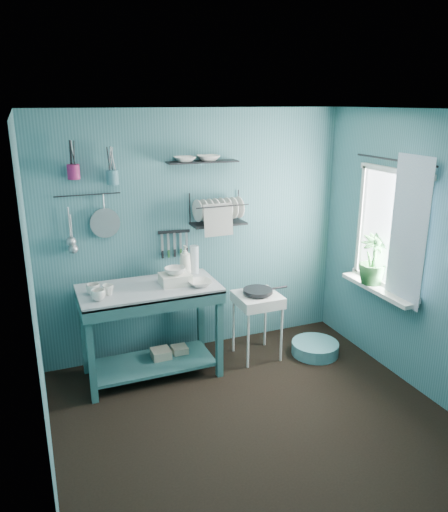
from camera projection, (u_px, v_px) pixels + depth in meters
name	position (u px, v px, depth m)	size (l,w,h in m)	color
floor	(256.00, 422.00, 4.15)	(3.20, 3.20, 0.00)	black
ceiling	(263.00, 110.00, 3.41)	(3.20, 3.20, 0.00)	silver
wall_back	(196.00, 234.00, 5.11)	(3.20, 3.20, 0.00)	#36676F
wall_front	(392.00, 379.00, 2.45)	(3.20, 3.20, 0.00)	#36676F
wall_left	(36.00, 313.00, 3.21)	(3.00, 3.00, 0.00)	#36676F
wall_right	(425.00, 258.00, 4.35)	(3.00, 3.00, 0.00)	#36676F
work_counter	(151.00, 332.00, 4.75)	(1.29, 0.64, 0.91)	#2C5C5E
mug_left	(98.00, 295.00, 4.29)	(0.12, 0.12, 0.10)	silver
mug_mid	(108.00, 290.00, 4.42)	(0.10, 0.10, 0.09)	silver
mug_right	(93.00, 289.00, 4.43)	(0.12, 0.12, 0.10)	silver
wash_tub	(175.00, 279.00, 4.67)	(0.28, 0.22, 0.10)	silver
tub_bowl	(175.00, 271.00, 4.65)	(0.20, 0.20, 0.06)	silver
soap_bottle	(185.00, 260.00, 4.90)	(0.12, 0.12, 0.30)	silver
water_bottle	(194.00, 259.00, 4.96)	(0.09, 0.09, 0.28)	silver
counter_bowl	(200.00, 283.00, 4.64)	(0.22, 0.22, 0.05)	silver
hotplate_stand	(257.00, 326.00, 5.14)	(0.43, 0.43, 0.69)	white
frying_pan	(258.00, 291.00, 5.02)	(0.30, 0.30, 0.04)	black
knife_strip	(174.00, 232.00, 4.98)	(0.32, 0.02, 0.03)	black
dish_rack	(218.00, 209.00, 4.98)	(0.55, 0.24, 0.32)	black
upper_shelf	(202.00, 162.00, 4.82)	(0.70, 0.18, 0.01)	black
shelf_bowl_left	(185.00, 155.00, 4.73)	(0.20, 0.20, 0.05)	silver
shelf_bowl_right	(208.00, 160.00, 4.83)	(0.22, 0.22, 0.05)	silver
utensil_cup_magenta	(73.00, 172.00, 4.42)	(0.11, 0.11, 0.13)	#A01D5B
utensil_cup_teal	(113.00, 177.00, 4.56)	(0.11, 0.11, 0.13)	#3D727F
colander	(105.00, 223.00, 4.68)	(0.28, 0.28, 0.03)	#A0A2A8
ladle_outer	(69.00, 223.00, 4.57)	(0.01, 0.01, 0.30)	#A0A2A8
ladle_inner	(71.00, 231.00, 4.59)	(0.01, 0.01, 0.30)	#A0A2A8
hook_rail	(88.00, 195.00, 4.57)	(0.01, 0.01, 0.60)	black
window_glass	(391.00, 229.00, 4.70)	(1.10, 1.10, 0.00)	white
windowsill	(378.00, 289.00, 4.84)	(0.16, 0.95, 0.04)	white
curtain	(408.00, 232.00, 4.39)	(1.35, 1.35, 0.00)	silver
curtain_rod	(394.00, 160.00, 4.49)	(0.02, 0.02, 1.05)	black
potted_plant	(373.00, 260.00, 4.87)	(0.28, 0.28, 0.49)	#28652E
storage_tin_large	(161.00, 360.00, 4.94)	(0.18, 0.18, 0.22)	gray
storage_tin_small	(180.00, 355.00, 5.04)	(0.15, 0.15, 0.20)	gray
floor_basin	(315.00, 348.00, 5.26)	(0.49, 0.49, 0.13)	teal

